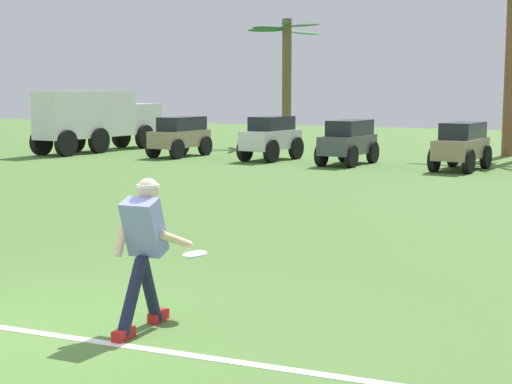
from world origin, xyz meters
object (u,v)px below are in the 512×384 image
Objects in this scene: frisbee_thrower at (144,245)px; parked_car_slot_a at (180,135)px; frisbee_in_flight at (195,254)px; parked_car_slot_d at (462,144)px; box_truck at (97,118)px; parked_car_slot_b at (271,137)px; palm_tree_left_of_centre at (511,52)px; palm_tree_far_left at (287,71)px; parked_car_slot_c at (348,141)px.

parked_car_slot_a is (-10.23, 16.35, -0.08)m from frisbee_thrower.
frisbee_thrower is 4.04× the size of frisbee_in_flight.
box_truck reaches higher than parked_car_slot_d.
parked_car_slot_b is 8.72m from palm_tree_left_of_centre.
palm_tree_far_left is at bearing 141.64° from parked_car_slot_d.
palm_tree_left_of_centre is (-0.45, 21.71, 2.71)m from frisbee_thrower.
frisbee_in_flight is 24.62m from palm_tree_far_left.
frisbee_thrower is 0.58× the size of parked_car_slot_d.
frisbee_thrower is 25.14m from palm_tree_far_left.
frisbee_thrower is 0.24× the size of box_truck.
parked_car_slot_c is at bearing -124.63° from palm_tree_left_of_centre.
box_truck is at bearing 178.16° from parked_car_slot_b.
frisbee_thrower is at bearing -103.38° from frisbee_in_flight.
frisbee_thrower is 0.59× the size of parked_car_slot_c.
parked_car_slot_a is 6.06m from parked_car_slot_c.
parked_car_slot_b is 0.48× the size of palm_tree_far_left.
palm_tree_left_of_centre is (-0.61, 21.07, 2.90)m from frisbee_in_flight.
frisbee_in_flight is at bearing -66.07° from parked_car_slot_b.
palm_tree_far_left is (4.60, 6.40, 1.75)m from box_truck.
frisbee_in_flight is at bearing 76.62° from frisbee_thrower.
parked_car_slot_a is 3.93m from box_truck.
palm_tree_far_left is at bearing 112.31° from frisbee_thrower.
parked_car_slot_c is at bearing 104.36° from frisbee_thrower.
palm_tree_far_left is at bearing 113.21° from frisbee_in_flight.
palm_tree_left_of_centre is (6.44, 5.18, 2.77)m from parked_car_slot_b.
palm_tree_left_of_centre is (9.05, -1.46, 0.52)m from palm_tree_far_left.
parked_car_slot_a is at bearing -151.29° from palm_tree_left_of_centre.
palm_tree_left_of_centre is at bearing 28.71° from parked_car_slot_a.
box_truck is 14.70m from palm_tree_left_of_centre.
parked_car_slot_b reaches higher than parked_car_slot_d.
frisbee_thrower is at bearing -67.36° from parked_car_slot_b.
parked_car_slot_d is (9.46, -0.10, 0.00)m from parked_car_slot_a.
parked_car_slot_a is 9.47m from parked_car_slot_d.
parked_car_slot_c is at bearing 105.45° from frisbee_in_flight.
palm_tree_left_of_centre is at bearing 55.37° from parked_car_slot_c.
box_truck reaches higher than parked_car_slot_b.
box_truck is (-14.26, 16.12, 0.62)m from frisbee_in_flight.
parked_car_slot_d is 0.48× the size of palm_tree_far_left.
parked_car_slot_d is at bearing -1.04° from parked_car_slot_c.
palm_tree_left_of_centre reaches higher than frisbee_thrower.
parked_car_slot_c is 0.99× the size of parked_car_slot_d.
frisbee_thrower reaches higher than frisbee_in_flight.
palm_tree_left_of_centre is at bearing 86.68° from parked_car_slot_d.
parked_car_slot_b reaches higher than parked_car_slot_a.
parked_car_slot_d is (-0.77, 16.26, -0.08)m from frisbee_thrower.
box_truck is at bearing -125.71° from palm_tree_far_left.
parked_car_slot_a is at bearing 179.41° from parked_car_slot_d.
palm_tree_far_left is at bearing 54.29° from box_truck.
parked_car_slot_c is 7.12m from palm_tree_left_of_centre.
parked_car_slot_d is (-0.92, 15.61, 0.11)m from frisbee_in_flight.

